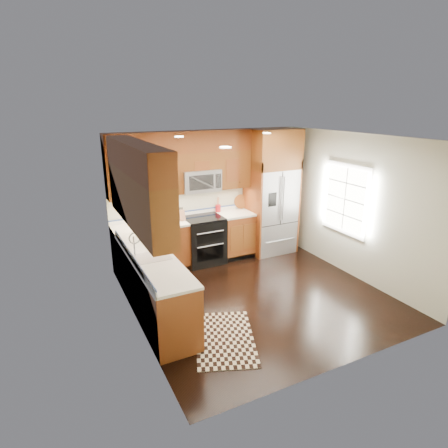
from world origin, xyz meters
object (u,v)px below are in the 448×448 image
rug (225,338)px  knife_block (181,215)px  range (204,240)px  utensil_crock (218,207)px  refrigerator (271,192)px

rug → knife_block: 2.78m
range → rug: size_ratio=0.72×
rug → knife_block: (0.34, 2.55, 1.04)m
utensil_crock → refrigerator: bearing=-15.1°
rug → utensil_crock: utensil_crock is taller
range → utensil_crock: 0.77m
knife_block → utensil_crock: (0.89, 0.23, 0.00)m
range → rug: range is taller
knife_block → utensil_crock: size_ratio=0.84×
refrigerator → knife_block: (-1.99, 0.07, -0.26)m
rug → knife_block: size_ratio=5.04×
range → refrigerator: (1.55, -0.04, 0.83)m
refrigerator → knife_block: refrigerator is taller
range → refrigerator: refrigerator is taller
range → knife_block: bearing=175.9°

